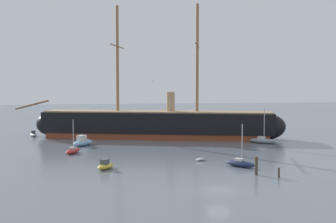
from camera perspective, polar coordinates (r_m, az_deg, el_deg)
ground_plane at (r=49.16m, az=6.54°, el=-10.05°), size 400.00×400.00×0.00m
tall_ship at (r=93.13m, az=-1.43°, el=-1.64°), size 56.35×21.75×27.87m
motorboat_foreground_left at (r=60.88m, az=-8.06°, el=-6.91°), size 3.00×3.52×1.39m
sailboat_foreground_right at (r=62.70m, az=9.31°, el=-6.60°), size 4.03×4.39×5.98m
dinghy_near_centre at (r=66.92m, az=4.15°, el=-6.15°), size 1.89×1.84×0.43m
sailboat_mid_left at (r=75.09m, az=-12.17°, el=-4.95°), size 3.03×4.44×5.60m
motorboat_alongside_bow at (r=83.75m, az=-10.93°, el=-3.88°), size 4.58×4.94×2.00m
sailboat_alongside_stern at (r=87.42m, az=12.11°, el=-3.66°), size 4.92×4.81×6.89m
motorboat_far_left at (r=100.97m, az=-16.97°, el=-2.83°), size 2.10×3.25×1.27m
dinghy_far_right at (r=109.02m, az=12.59°, el=-2.34°), size 3.12×1.82×0.69m
mooring_piling_nearest at (r=56.73m, az=14.10°, el=-7.66°), size 0.25×0.25×1.20m
mooring_piling_left_pair at (r=57.51m, az=11.32°, el=-6.90°), size 0.40×0.40×2.32m
seagull_in_flight at (r=77.69m, az=-1.92°, el=3.92°), size 0.41×1.09×0.13m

